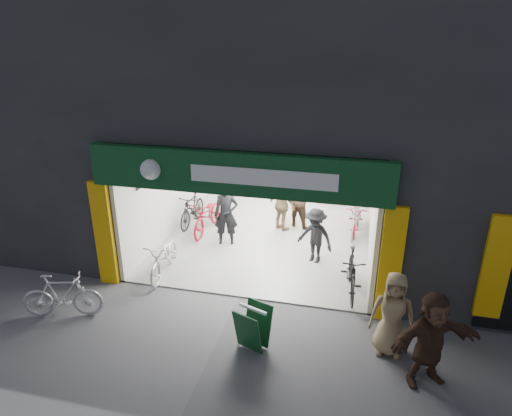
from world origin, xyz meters
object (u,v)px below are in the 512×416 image
(bike_left_front, at_px, (164,257))
(sandwich_board, at_px, (253,326))
(bike_right_front, at_px, (352,273))
(pedestrian_near, at_px, (392,314))
(parked_bike, at_px, (62,295))

(bike_left_front, bearing_deg, sandwich_board, -43.50)
(bike_right_front, height_order, pedestrian_near, pedestrian_near)
(bike_right_front, height_order, sandwich_board, bike_right_front)
(bike_right_front, bearing_deg, pedestrian_near, -72.16)
(parked_bike, relative_size, pedestrian_near, 1.00)
(bike_left_front, xyz_separation_m, parked_bike, (-1.38, -2.15, 0.03))
(parked_bike, distance_m, pedestrian_near, 6.79)
(parked_bike, xyz_separation_m, pedestrian_near, (6.77, 0.43, 0.34))
(bike_left_front, relative_size, sandwich_board, 2.08)
(bike_left_front, bearing_deg, parked_bike, -128.12)
(parked_bike, bearing_deg, sandwich_board, -106.81)
(parked_bike, bearing_deg, bike_left_front, -48.66)
(sandwich_board, bearing_deg, pedestrian_near, 31.35)
(parked_bike, height_order, pedestrian_near, pedestrian_near)
(bike_left_front, distance_m, pedestrian_near, 5.67)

